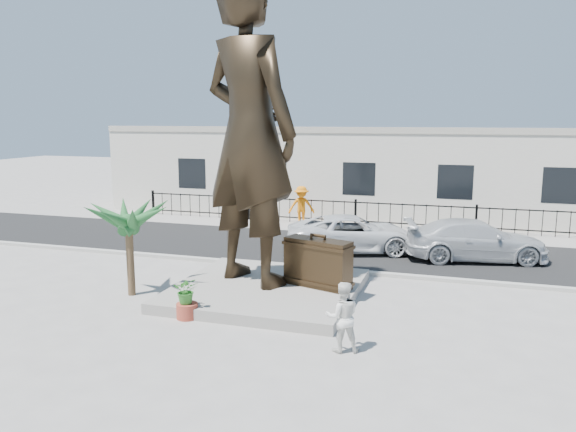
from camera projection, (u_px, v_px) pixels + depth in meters
name	position (u px, v px, depth m)	size (l,w,h in m)	color
ground	(266.00, 313.00, 14.97)	(100.00, 100.00, 0.00)	#9E9991
street	(333.00, 248.00, 22.49)	(40.00, 7.00, 0.01)	black
curb	(310.00, 268.00, 19.19)	(40.00, 0.25, 0.12)	#A5A399
far_sidewalk	(352.00, 229.00, 26.25)	(40.00, 2.50, 0.02)	#9E9991
plinth	(267.00, 290.00, 16.50)	(5.20, 5.20, 0.30)	gray
fence	(355.00, 214.00, 26.89)	(22.00, 0.10, 1.20)	black
building	(370.00, 172.00, 30.56)	(28.00, 7.00, 4.40)	silver
statue	(250.00, 133.00, 16.14)	(3.22, 2.12, 8.84)	black
suitcase	(318.00, 263.00, 16.24)	(1.99, 0.63, 1.40)	#312314
tourist	(342.00, 317.00, 12.42)	(0.78, 0.60, 1.60)	white
car_white	(353.00, 234.00, 21.74)	(2.33, 5.06, 1.41)	silver
car_silver	(475.00, 240.00, 20.44)	(2.06, 5.06, 1.47)	#B9BBBE
worker	(301.00, 206.00, 26.74)	(1.24, 0.71, 1.92)	orange
palm_tree	(132.00, 295.00, 16.53)	(1.80, 1.80, 3.20)	#1D5024
planter	(187.00, 311.00, 14.56)	(0.56, 0.56, 0.40)	#A03B2A
shrub	(187.00, 290.00, 14.47)	(0.64, 0.55, 0.71)	#2C6F24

